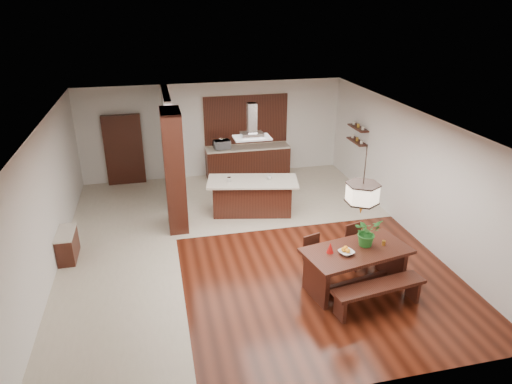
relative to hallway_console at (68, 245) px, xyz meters
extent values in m
plane|color=#341209|center=(3.81, -0.20, -0.32)|extent=(9.00, 9.00, 0.00)
cube|color=white|center=(3.81, -0.20, 2.58)|extent=(8.00, 9.00, 0.04)
cube|color=silver|center=(3.81, 4.30, 1.14)|extent=(8.00, 0.04, 2.90)
cube|color=silver|center=(3.81, -4.70, 1.14)|extent=(8.00, 0.04, 2.90)
cube|color=silver|center=(-0.19, -0.20, 1.14)|extent=(0.04, 9.00, 2.90)
cube|color=silver|center=(7.81, -0.20, 1.14)|extent=(0.04, 9.00, 2.90)
cube|color=beige|center=(1.06, -0.20, -0.31)|extent=(2.50, 9.00, 0.01)
cube|color=beige|center=(5.06, 2.30, -0.31)|extent=(5.50, 4.00, 0.01)
cube|color=#3E1E0F|center=(3.81, -0.20, 2.57)|extent=(8.00, 9.00, 0.02)
cube|color=black|center=(2.41, 1.00, 1.14)|extent=(0.45, 1.00, 2.90)
cube|color=silver|center=(2.41, 3.10, 1.14)|extent=(0.18, 2.40, 2.90)
cube|color=black|center=(0.00, 0.00, 0.00)|extent=(0.37, 0.88, 0.63)
cube|color=black|center=(1.11, 4.20, 0.74)|extent=(1.10, 0.20, 2.10)
cube|color=black|center=(4.81, 4.00, 0.13)|extent=(2.60, 0.60, 0.90)
cube|color=beige|center=(4.81, 4.00, 0.61)|extent=(2.60, 0.62, 0.05)
cube|color=#A75C32|center=(4.81, 4.26, 1.44)|extent=(2.60, 0.08, 1.50)
cube|color=black|center=(7.68, 2.40, 1.08)|extent=(0.26, 0.90, 0.04)
cube|color=black|center=(7.68, 2.40, 1.49)|extent=(0.26, 0.90, 0.04)
cube|color=black|center=(5.56, -2.37, 0.49)|extent=(2.17, 1.37, 0.07)
cube|color=black|center=(4.71, -2.54, 0.07)|extent=(0.24, 0.81, 0.77)
cube|color=black|center=(6.42, -2.20, 0.07)|extent=(0.24, 0.81, 0.77)
imported|color=#226823|center=(5.80, -2.25, 0.80)|extent=(0.60, 0.56, 0.56)
imported|color=beige|center=(5.30, -2.48, 0.56)|extent=(0.34, 0.34, 0.07)
cone|color=#AF0E0C|center=(5.03, -2.36, 0.63)|extent=(0.16, 0.16, 0.21)
cylinder|color=gold|center=(6.13, -2.33, 0.57)|extent=(0.08, 0.08, 0.10)
cube|color=black|center=(4.35, 1.30, 0.13)|extent=(2.09, 1.13, 0.89)
cube|color=beige|center=(4.35, 1.25, 0.60)|extent=(2.43, 1.44, 0.05)
imported|color=silver|center=(4.79, 1.24, 0.67)|extent=(0.13, 0.13, 0.09)
imported|color=#B3B5BB|center=(4.01, 3.98, 0.77)|extent=(0.53, 0.39, 0.27)
camera|label=1|loc=(2.04, -9.22, 4.91)|focal=32.00mm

